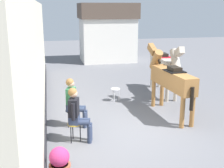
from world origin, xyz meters
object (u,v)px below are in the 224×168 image
seated_visitor_far (73,100)px  saddled_horse_near (170,78)px  seated_visitor_near (77,112)px  saddled_horse_far (165,65)px  flower_planter_near (60,162)px  spare_stool_white (115,90)px

seated_visitor_far → saddled_horse_near: bearing=6.8°
seated_visitor_near → saddled_horse_far: bearing=43.1°
flower_planter_near → saddled_horse_near: bearing=39.6°
seated_visitor_far → spare_stool_white: 2.64m
flower_planter_near → spare_stool_white: size_ratio=1.39×
seated_visitor_far → saddled_horse_far: size_ratio=0.46×
flower_planter_near → spare_stool_white: bearing=64.6°
seated_visitor_near → seated_visitor_far: (0.01, 0.99, 0.00)m
saddled_horse_near → spare_stool_white: bearing=128.8°
seated_visitor_far → saddled_horse_near: 3.04m
saddled_horse_far → saddled_horse_near: bearing=-107.5°
seated_visitor_near → flower_planter_near: bearing=-107.8°
seated_visitor_near → saddled_horse_near: saddled_horse_near is taller
seated_visitor_near → saddled_horse_far: (3.66, 3.42, 0.38)m
saddled_horse_far → flower_planter_near: saddled_horse_far is taller
saddled_horse_far → flower_planter_near: 6.54m
flower_planter_near → saddled_horse_far: bearing=50.1°
saddled_horse_far → flower_planter_near: (-4.16, -4.97, -0.82)m
seated_visitor_near → spare_stool_white: size_ratio=3.02×
saddled_horse_far → spare_stool_white: size_ratio=6.52×
seated_visitor_near → spare_stool_white: seated_visitor_near is taller
saddled_horse_near → saddled_horse_far: same height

